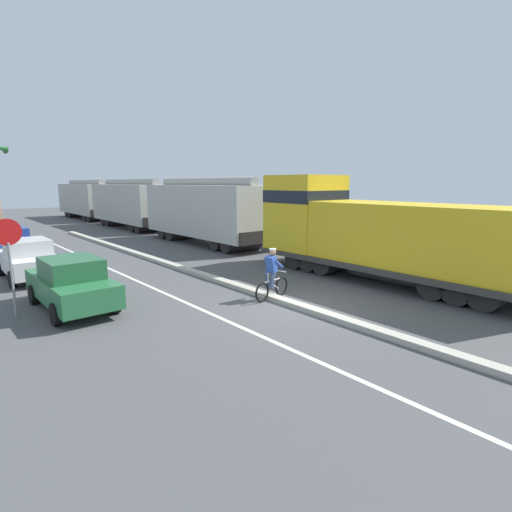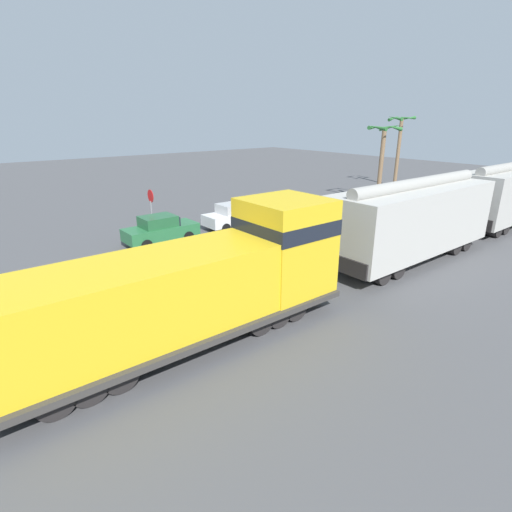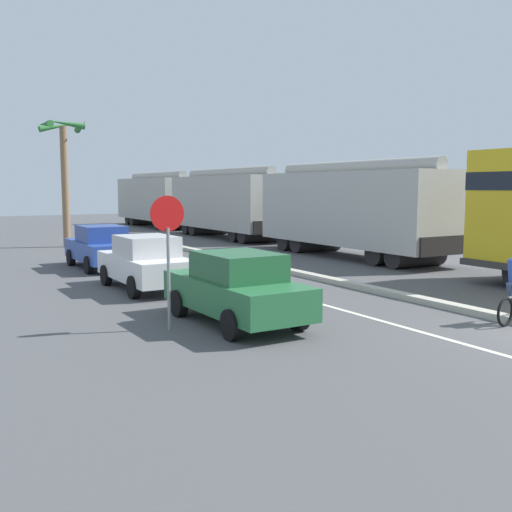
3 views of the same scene
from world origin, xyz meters
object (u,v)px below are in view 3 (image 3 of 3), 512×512
object	(u,v)px
hopper_car_lead	(353,210)
palm_tree_near	(64,157)
parked_car_green	(236,288)
hopper_car_trailing	(157,200)
parked_car_white	(145,262)
hopper_car_middle	(228,203)
parked_car_blue	(101,247)
stop_sign	(168,236)

from	to	relation	value
hopper_car_lead	palm_tree_near	bearing A→B (deg)	131.62
parked_car_green	palm_tree_near	size ratio (longest dim) A/B	0.65
hopper_car_trailing	parked_car_green	xyz separation A→B (m)	(-10.50, -31.84, -1.26)
parked_car_green	parked_car_white	distance (m)	5.36
hopper_car_middle	hopper_car_trailing	bearing A→B (deg)	90.00
hopper_car_lead	palm_tree_near	xyz separation A→B (m)	(-9.71, 10.93, 2.46)
palm_tree_near	hopper_car_middle	bearing A→B (deg)	3.96
hopper_car_lead	hopper_car_trailing	bearing A→B (deg)	90.00
parked_car_green	parked_car_blue	xyz separation A→B (m)	(0.02, 10.70, 0.00)
parked_car_blue	stop_sign	size ratio (longest dim) A/B	1.46
hopper_car_trailing	palm_tree_near	bearing A→B (deg)	-128.35
parked_car_green	parked_car_blue	bearing A→B (deg)	89.91
parked_car_white	hopper_car_middle	bearing A→B (deg)	54.36
parked_car_white	stop_sign	bearing A→B (deg)	-104.73
stop_sign	palm_tree_near	distance (m)	19.65
hopper_car_lead	hopper_car_trailing	xyz separation A→B (m)	(0.00, 23.20, 0.00)
parked_car_blue	parked_car_white	bearing A→B (deg)	-92.00
hopper_car_middle	parked_car_white	world-z (taller)	hopper_car_middle
hopper_car_trailing	parked_car_white	xyz separation A→B (m)	(-10.67, -26.49, -1.26)
hopper_car_lead	parked_car_white	size ratio (longest dim) A/B	2.52
palm_tree_near	parked_car_white	bearing A→B (deg)	-93.88
hopper_car_lead	palm_tree_near	world-z (taller)	palm_tree_near
parked_car_blue	parked_car_green	bearing A→B (deg)	-90.09
parked_car_green	hopper_car_trailing	bearing A→B (deg)	71.74
hopper_car_trailing	parked_car_blue	distance (m)	23.64
parked_car_white	stop_sign	size ratio (longest dim) A/B	1.46
parked_car_green	parked_car_white	xyz separation A→B (m)	(-0.17, 5.36, 0.00)
hopper_car_lead	parked_car_blue	distance (m)	10.76
hopper_car_middle	parked_car_white	size ratio (longest dim) A/B	2.52
hopper_car_middle	hopper_car_trailing	size ratio (longest dim) A/B	1.00
hopper_car_middle	stop_sign	world-z (taller)	hopper_car_middle
stop_sign	palm_tree_near	xyz separation A→B (m)	(2.32, 19.35, 2.51)
hopper_car_trailing	palm_tree_near	distance (m)	15.84
parked_car_green	parked_car_white	world-z (taller)	same
parked_car_blue	stop_sign	world-z (taller)	stop_sign
stop_sign	palm_tree_near	bearing A→B (deg)	83.18
parked_car_blue	hopper_car_trailing	bearing A→B (deg)	63.62
hopper_car_trailing	palm_tree_near	size ratio (longest dim) A/B	1.64
hopper_car_middle	stop_sign	distance (m)	23.35
stop_sign	palm_tree_near	world-z (taller)	palm_tree_near
hopper_car_lead	parked_car_green	size ratio (longest dim) A/B	2.51
stop_sign	hopper_car_trailing	bearing A→B (deg)	69.18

